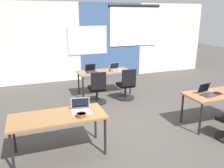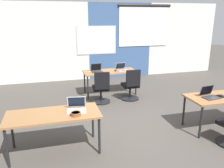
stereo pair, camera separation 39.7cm
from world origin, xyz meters
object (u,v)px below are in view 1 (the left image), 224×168
(desk_near_left, at_px, (58,119))
(mouse_far_left, at_px, (84,72))
(laptop_far_right, at_px, (116,69))
(mouse_near_right_inner, at_px, (217,93))
(chair_far_left, at_px, (97,90))
(laptop_far_left, at_px, (91,70))
(laptop_near_left_inner, at_px, (81,109))
(snack_bowl, at_px, (81,115))
(laptop_near_right_inner, at_px, (207,92))
(chair_far_right, at_px, (126,87))
(desk_far_center, at_px, (104,73))
(desk_near_right, at_px, (220,95))
(mouse_far_right, at_px, (110,71))

(desk_near_left, distance_m, mouse_far_left, 3.04)
(laptop_far_right, bearing_deg, mouse_near_right_inner, -73.15)
(laptop_far_right, bearing_deg, chair_far_left, -145.26)
(desk_near_left, height_order, laptop_far_left, laptop_far_left)
(mouse_far_left, xyz_separation_m, chair_far_left, (0.18, -0.73, -0.36))
(chair_far_left, relative_size, laptop_far_right, 2.51)
(laptop_near_left_inner, xyz_separation_m, mouse_near_right_inner, (2.97, -0.06, -0.03))
(snack_bowl, bearing_deg, laptop_near_right_inner, 3.72)
(desk_near_left, xyz_separation_m, chair_far_left, (1.31, 2.08, -0.28))
(laptop_far_left, height_order, chair_far_right, laptop_far_left)
(laptop_far_left, xyz_separation_m, mouse_near_right_inner, (2.03, -2.84, -0.03))
(chair_far_right, bearing_deg, desk_near_left, 44.99)
(laptop_far_left, height_order, mouse_near_right_inner, laptop_far_left)
(desk_far_center, xyz_separation_m, laptop_far_left, (-0.40, 0.03, 0.11))
(mouse_far_left, bearing_deg, desk_far_center, -1.54)
(chair_far_right, bearing_deg, chair_far_left, 2.85)
(desk_far_center, relative_size, snack_bowl, 9.01)
(chair_far_left, relative_size, snack_bowl, 5.18)
(mouse_far_left, bearing_deg, laptop_far_right, -0.14)
(mouse_near_right_inner, bearing_deg, chair_far_right, 119.31)
(mouse_far_left, relative_size, laptop_far_right, 0.28)
(desk_near_right, height_order, laptop_near_left_inner, laptop_near_left_inner)
(desk_far_center, bearing_deg, mouse_far_left, 178.46)
(mouse_near_right_inner, xyz_separation_m, snack_bowl, (-3.01, -0.16, 0.01))
(laptop_far_left, bearing_deg, mouse_near_right_inner, -57.96)
(laptop_far_left, xyz_separation_m, laptop_near_right_inner, (1.78, -2.82, -0.00))
(desk_near_left, relative_size, mouse_near_right_inner, 15.26)
(desk_near_left, bearing_deg, desk_far_center, 57.99)
(desk_far_center, relative_size, mouse_far_right, 15.23)
(laptop_far_right, height_order, snack_bowl, laptop_far_right)
(desk_near_right, bearing_deg, laptop_near_right_inner, 179.85)
(mouse_far_left, distance_m, laptop_near_right_inner, 3.46)
(chair_far_left, bearing_deg, desk_near_right, 140.83)
(snack_bowl, bearing_deg, chair_far_left, 67.35)
(desk_far_center, distance_m, mouse_far_left, 0.63)
(chair_far_left, bearing_deg, desk_far_center, -117.08)
(desk_near_left, bearing_deg, laptop_near_right_inner, 0.02)
(desk_far_center, relative_size, laptop_far_right, 4.37)
(snack_bowl, bearing_deg, desk_near_right, 3.27)
(mouse_far_left, xyz_separation_m, mouse_near_right_inner, (2.25, -2.83, 0.00))
(mouse_near_right_inner, bearing_deg, desk_near_right, 6.71)
(chair_far_left, height_order, laptop_far_right, laptop_far_right)
(laptop_near_left_inner, bearing_deg, laptop_far_left, 79.87)
(desk_far_center, bearing_deg, mouse_far_right, -18.00)
(laptop_near_right_inner, xyz_separation_m, laptop_far_right, (-1.00, 2.81, -0.00))
(laptop_far_left, xyz_separation_m, laptop_far_right, (0.78, -0.01, -0.00))
(desk_far_center, relative_size, laptop_near_right_inner, 4.33)
(laptop_far_right, xyz_separation_m, mouse_far_right, (-0.23, -0.06, -0.03))
(mouse_far_right, xyz_separation_m, chair_far_right, (0.28, -0.64, -0.36))
(laptop_near_right_inner, distance_m, chair_far_right, 2.35)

